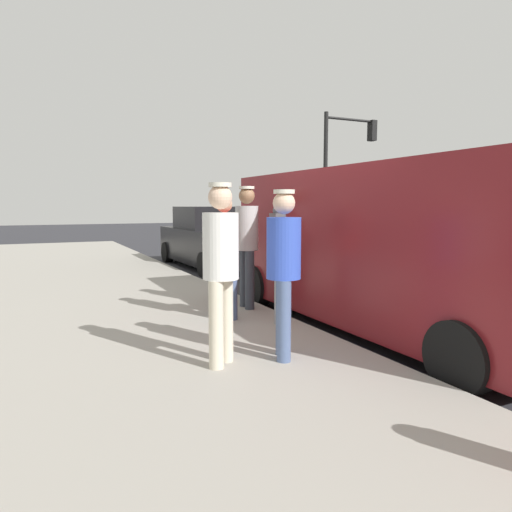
% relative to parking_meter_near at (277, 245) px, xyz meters
% --- Properties ---
extents(ground_plane, '(80.00, 80.00, 0.00)m').
position_rel_parking_meter_near_xyz_m(ground_plane, '(-1.35, 0.33, -1.18)').
color(ground_plane, '#2D2D33').
extents(sidewalk_slab, '(5.00, 32.00, 0.15)m').
position_rel_parking_meter_near_xyz_m(sidewalk_slab, '(2.15, 0.33, -1.11)').
color(sidewalk_slab, '#9E998E').
rests_on(sidewalk_slab, ground).
extents(parking_meter_near, '(0.14, 0.18, 1.52)m').
position_rel_parking_meter_near_xyz_m(parking_meter_near, '(0.00, 0.00, 0.00)').
color(parking_meter_near, gray).
rests_on(parking_meter_near, sidewalk_slab).
extents(pedestrian_in_white, '(0.34, 0.34, 1.74)m').
position_rel_parking_meter_near_xyz_m(pedestrian_in_white, '(1.22, 1.14, -0.03)').
color(pedestrian_in_white, beige).
rests_on(pedestrian_in_white, sidewalk_slab).
extents(pedestrian_in_red, '(0.34, 0.34, 1.67)m').
position_rel_parking_meter_near_xyz_m(pedestrian_in_red, '(0.50, -0.55, -0.07)').
color(pedestrian_in_red, '#4C608C').
rests_on(pedestrian_in_red, sidewalk_slab).
extents(pedestrian_in_blue, '(0.34, 0.34, 1.68)m').
position_rel_parking_meter_near_xyz_m(pedestrian_in_blue, '(0.59, 1.22, -0.07)').
color(pedestrian_in_blue, '#4C608C').
rests_on(pedestrian_in_blue, sidewalk_slab).
extents(pedestrian_in_gray, '(0.34, 0.36, 1.81)m').
position_rel_parking_meter_near_xyz_m(pedestrian_in_gray, '(-0.06, -1.05, 0.02)').
color(pedestrian_in_gray, '#383D47').
rests_on(pedestrian_in_gray, sidewalk_slab).
extents(parked_van, '(2.13, 5.20, 2.15)m').
position_rel_parking_meter_near_xyz_m(parked_van, '(-1.50, 0.36, -0.03)').
color(parked_van, maroon).
rests_on(parked_van, ground).
extents(parked_sedan_behind, '(1.96, 4.41, 1.65)m').
position_rel_parking_meter_near_xyz_m(parked_sedan_behind, '(-1.68, -6.77, -0.43)').
color(parked_sedan_behind, black).
rests_on(parked_sedan_behind, ground).
extents(traffic_light_corner, '(2.48, 0.42, 5.20)m').
position_rel_parking_meter_near_xyz_m(traffic_light_corner, '(-8.28, -9.92, 2.34)').
color(traffic_light_corner, black).
rests_on(traffic_light_corner, ground).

